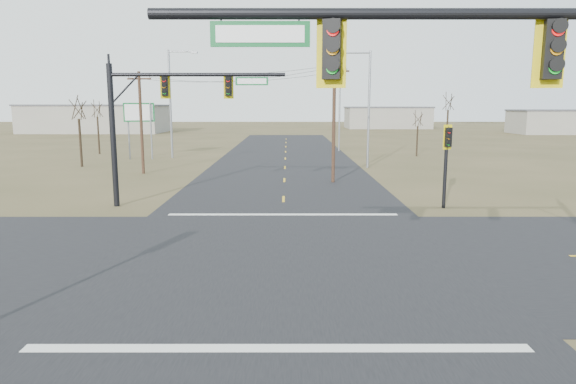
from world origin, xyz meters
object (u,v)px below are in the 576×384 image
object	(u,v)px
utility_pole_far	(141,121)
bare_tree_d	(449,101)
mast_arm_far	(162,105)
bare_tree_b	(97,108)
mast_arm_near	(574,104)
utility_pole_near	(334,121)
pedestal_signal_ne	(447,148)
bare_tree_a	(78,107)
streetlight_b	(338,105)
streetlight_a	(366,103)
streetlight_c	(173,98)
bare_tree_c	(418,118)
highway_sign	(139,119)

from	to	relation	value
utility_pole_far	bare_tree_d	bearing A→B (deg)	34.51
mast_arm_far	bare_tree_b	xyz separation A→B (m)	(-15.20, 31.55, -0.37)
mast_arm_near	utility_pole_near	size ratio (longest dim) A/B	1.32
mast_arm_far	pedestal_signal_ne	xyz separation A→B (m)	(15.71, -0.70, -2.31)
bare_tree_a	streetlight_b	bearing A→B (deg)	33.06
mast_arm_near	utility_pole_far	size ratio (longest dim) A/B	1.36
bare_tree_d	mast_arm_far	bearing A→B (deg)	-126.72
bare_tree_d	mast_arm_near	bearing A→B (deg)	-104.98
streetlight_a	utility_pole_near	bearing A→B (deg)	-111.22
streetlight_c	pedestal_signal_ne	bearing A→B (deg)	-41.77
pedestal_signal_ne	utility_pole_near	size ratio (longest dim) A/B	0.54
streetlight_a	bare_tree_b	size ratio (longest dim) A/B	1.57
pedestal_signal_ne	bare_tree_c	size ratio (longest dim) A/B	0.86
utility_pole_near	bare_tree_c	world-z (taller)	utility_pole_near
pedestal_signal_ne	streetlight_c	xyz separation A→B (m)	(-21.09, 27.80, 3.07)
mast_arm_near	utility_pole_far	distance (m)	37.63
streetlight_b	mast_arm_far	bearing A→B (deg)	-113.75
mast_arm_near	mast_arm_far	bearing A→B (deg)	134.99
highway_sign	streetlight_c	bearing A→B (deg)	9.98
streetlight_a	streetlight_b	size ratio (longest dim) A/B	1.02
mast_arm_near	mast_arm_far	xyz separation A→B (m)	(-12.25, 19.18, -0.04)
utility_pole_far	bare_tree_d	distance (m)	39.25
bare_tree_b	streetlight_b	bearing A→B (deg)	8.01
streetlight_a	mast_arm_far	bearing A→B (deg)	-126.75
streetlight_b	bare_tree_a	world-z (taller)	streetlight_b
streetlight_b	bare_tree_a	xyz separation A→B (m)	(-25.47, -16.58, -0.25)
pedestal_signal_ne	bare_tree_c	bearing A→B (deg)	55.28
streetlight_c	utility_pole_far	bearing A→B (deg)	-78.13
utility_pole_far	streetlight_a	distance (m)	19.76
mast_arm_near	streetlight_c	world-z (taller)	streetlight_c
mast_arm_far	streetlight_a	bearing A→B (deg)	30.24
streetlight_c	bare_tree_b	xyz separation A→B (m)	(-9.82, 4.45, -1.13)
bare_tree_b	bare_tree_d	world-z (taller)	bare_tree_d
bare_tree_c	bare_tree_a	bearing A→B (deg)	-163.80
utility_pole_far	bare_tree_d	size ratio (longest dim) A/B	1.10
bare_tree_d	utility_pole_near	bearing A→B (deg)	-121.55
bare_tree_a	bare_tree_b	size ratio (longest dim) A/B	1.05
mast_arm_far	bare_tree_c	xyz separation A→B (m)	(21.48, 28.77, -1.42)
streetlight_b	bare_tree_c	bearing A→B (deg)	-42.61
mast_arm_near	pedestal_signal_ne	xyz separation A→B (m)	(3.46, 18.48, -2.35)
mast_arm_far	streetlight_a	xyz separation A→B (m)	(14.09, 18.19, 0.20)
utility_pole_near	bare_tree_b	world-z (taller)	utility_pole_near
mast_arm_far	utility_pole_near	world-z (taller)	utility_pole_near
streetlight_c	bare_tree_c	distance (m)	27.00
mast_arm_far	bare_tree_b	size ratio (longest dim) A/B	1.47
utility_pole_far	bare_tree_a	world-z (taller)	utility_pole_far
highway_sign	bare_tree_d	size ratio (longest dim) A/B	0.77
mast_arm_far	pedestal_signal_ne	bearing A→B (deg)	-24.56
bare_tree_a	bare_tree_c	world-z (taller)	bare_tree_a
utility_pole_near	bare_tree_a	distance (m)	24.74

